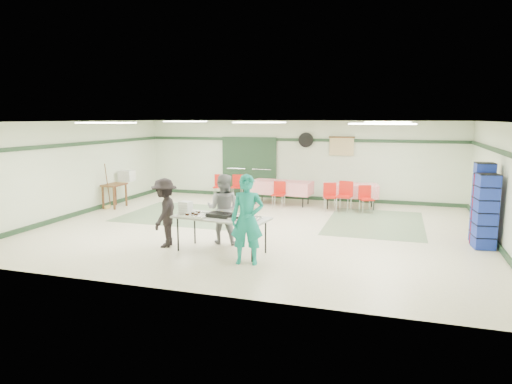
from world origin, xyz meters
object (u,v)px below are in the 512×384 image
(volunteer_grey, at_px, (223,209))
(crate_stack_red, at_px, (482,208))
(chair_b, at_px, (330,194))
(chair_c, at_px, (366,196))
(printer_table, at_px, (114,188))
(chair_loose_a, at_px, (238,184))
(volunteer_dark, at_px, (165,213))
(chair_loose_b, at_px, (220,184))
(office_printer, at_px, (127,176))
(volunteer_teal, at_px, (247,220))
(broom, at_px, (108,186))
(chair_a, at_px, (345,193))
(crate_stack_blue_b, at_px, (486,212))
(dining_table_a, at_px, (350,190))
(dining_table_b, at_px, (282,187))
(crate_stack_blue_a, at_px, (482,203))
(chair_d, at_px, (279,192))
(serving_table, at_px, (221,219))

(volunteer_grey, height_order, crate_stack_red, crate_stack_red)
(chair_b, relative_size, chair_c, 1.03)
(crate_stack_red, bearing_deg, printer_table, 173.74)
(volunteer_grey, xyz_separation_m, printer_table, (-4.78, 2.85, -0.16))
(chair_loose_a, bearing_deg, volunteer_dark, -95.11)
(volunteer_grey, height_order, chair_loose_a, volunteer_grey)
(volunteer_dark, xyz_separation_m, chair_loose_b, (-1.05, 5.85, -0.23))
(printer_table, xyz_separation_m, office_printer, (0.00, 0.71, 0.29))
(volunteer_teal, bearing_deg, broom, 136.98)
(printer_table, bearing_deg, chair_a, 12.97)
(chair_loose_b, bearing_deg, crate_stack_blue_b, -39.19)
(dining_table_a, xyz_separation_m, chair_c, (0.51, -0.58, -0.07))
(chair_a, distance_m, crate_stack_blue_b, 4.56)
(crate_stack_red, xyz_separation_m, printer_table, (-10.30, 1.13, -0.18))
(office_printer, distance_m, broom, 0.96)
(volunteer_dark, xyz_separation_m, broom, (-3.75, 3.26, -0.03))
(chair_b, bearing_deg, chair_c, -16.27)
(crate_stack_blue_b, height_order, printer_table, crate_stack_blue_b)
(chair_b, height_order, crate_stack_blue_b, crate_stack_blue_b)
(chair_b, relative_size, crate_stack_red, 0.52)
(chair_loose_a, xyz_separation_m, chair_loose_b, (-0.59, -0.20, 0.01))
(chair_loose_a, bearing_deg, broom, -149.16)
(dining_table_b, relative_size, crate_stack_blue_a, 1.09)
(chair_d, distance_m, broom, 5.32)
(volunteer_grey, relative_size, printer_table, 2.00)
(chair_b, xyz_separation_m, printer_table, (-6.55, -1.51, 0.11))
(volunteer_teal, distance_m, office_printer, 7.50)
(chair_d, distance_m, crate_stack_blue_a, 5.98)
(volunteer_grey, xyz_separation_m, chair_loose_a, (-1.58, 5.41, -0.27))
(crate_stack_red, distance_m, printer_table, 10.36)
(chair_a, relative_size, broom, 0.65)
(chair_b, height_order, crate_stack_red, crate_stack_red)
(dining_table_a, height_order, dining_table_b, same)
(printer_table, bearing_deg, crate_stack_red, -5.56)
(printer_table, bearing_deg, chair_loose_a, 39.41)
(chair_loose_a, height_order, crate_stack_red, crate_stack_red)
(chair_a, bearing_deg, printer_table, -157.89)
(chair_b, height_order, chair_loose_b, chair_loose_b)
(printer_table, bearing_deg, chair_c, 11.91)
(chair_d, relative_size, printer_table, 1.05)
(office_printer, height_order, broom, broom)
(chair_d, relative_size, crate_stack_red, 0.51)
(chair_d, xyz_separation_m, crate_stack_blue_b, (5.35, -3.12, 0.31))
(dining_table_b, bearing_deg, volunteer_teal, -77.92)
(chair_a, xyz_separation_m, chair_b, (-0.44, -0.01, -0.05))
(chair_a, distance_m, crate_stack_red, 4.25)
(chair_loose_b, bearing_deg, printer_table, -149.76)
(chair_b, relative_size, office_printer, 1.92)
(serving_table, distance_m, printer_table, 6.12)
(dining_table_b, relative_size, office_printer, 4.57)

